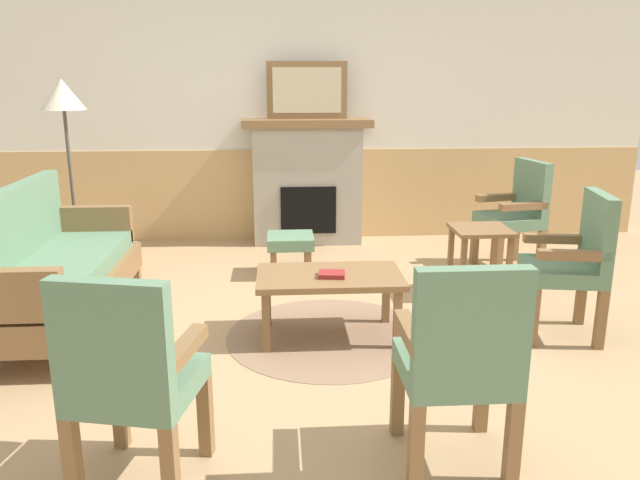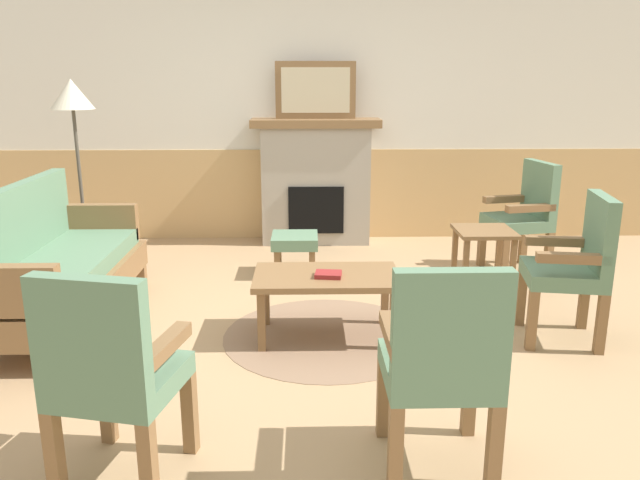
# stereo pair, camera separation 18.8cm
# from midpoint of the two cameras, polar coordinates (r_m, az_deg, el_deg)

# --- Properties ---
(ground_plane) EXTENTS (14.00, 14.00, 0.00)m
(ground_plane) POSITION_cam_midpoint_polar(r_m,az_deg,el_deg) (4.39, 1.34, -8.14)
(ground_plane) COLOR tan
(wall_back) EXTENTS (7.20, 0.14, 2.70)m
(wall_back) POSITION_cam_midpoint_polar(r_m,az_deg,el_deg) (6.65, 0.39, 11.40)
(wall_back) COLOR silver
(wall_back) RESTS_ON ground_plane
(fireplace) EXTENTS (1.30, 0.44, 1.28)m
(fireplace) POSITION_cam_midpoint_polar(r_m,az_deg,el_deg) (6.48, 0.44, 5.44)
(fireplace) COLOR #A39989
(fireplace) RESTS_ON ground_plane
(framed_picture) EXTENTS (0.80, 0.04, 0.56)m
(framed_picture) POSITION_cam_midpoint_polar(r_m,az_deg,el_deg) (6.39, 0.46, 13.49)
(framed_picture) COLOR brown
(framed_picture) RESTS_ON fireplace
(couch) EXTENTS (0.70, 1.80, 0.98)m
(couch) POSITION_cam_midpoint_polar(r_m,az_deg,el_deg) (4.74, -21.79, -2.41)
(couch) COLOR brown
(couch) RESTS_ON ground_plane
(coffee_table) EXTENTS (0.96, 0.56, 0.44)m
(coffee_table) POSITION_cam_midpoint_polar(r_m,az_deg,el_deg) (4.15, 1.90, -3.86)
(coffee_table) COLOR brown
(coffee_table) RESTS_ON ground_plane
(round_rug) EXTENTS (1.40, 1.40, 0.01)m
(round_rug) POSITION_cam_midpoint_polar(r_m,az_deg,el_deg) (4.29, 1.86, -8.70)
(round_rug) COLOR #896B51
(round_rug) RESTS_ON ground_plane
(book_on_table) EXTENTS (0.19, 0.16, 0.03)m
(book_on_table) POSITION_cam_midpoint_polar(r_m,az_deg,el_deg) (4.08, 2.09, -3.17)
(book_on_table) COLOR maroon
(book_on_table) RESTS_ON coffee_table
(footstool) EXTENTS (0.40, 0.40, 0.36)m
(footstool) POSITION_cam_midpoint_polar(r_m,az_deg,el_deg) (5.47, -1.33, -0.30)
(footstool) COLOR brown
(footstool) RESTS_ON ground_plane
(armchair_near_fireplace) EXTENTS (0.55, 0.55, 0.98)m
(armchair_near_fireplace) POSITION_cam_midpoint_polar(r_m,az_deg,el_deg) (4.42, 23.41, -1.84)
(armchair_near_fireplace) COLOR brown
(armchair_near_fireplace) RESTS_ON ground_plane
(armchair_by_window_left) EXTENTS (0.56, 0.56, 0.98)m
(armchair_by_window_left) POSITION_cam_midpoint_polar(r_m,az_deg,el_deg) (5.84, 19.04, 2.42)
(armchair_by_window_left) COLOR brown
(armchair_by_window_left) RESTS_ON ground_plane
(armchair_front_left) EXTENTS (0.48, 0.48, 0.98)m
(armchair_front_left) POSITION_cam_midpoint_polar(r_m,az_deg,el_deg) (2.79, 13.01, -10.53)
(armchair_front_left) COLOR brown
(armchair_front_left) RESTS_ON ground_plane
(armchair_front_center) EXTENTS (0.57, 0.57, 0.98)m
(armchair_front_center) POSITION_cam_midpoint_polar(r_m,az_deg,el_deg) (2.75, -16.64, -11.21)
(armchair_front_center) COLOR brown
(armchair_front_center) RESTS_ON ground_plane
(side_table) EXTENTS (0.44, 0.44, 0.55)m
(side_table) POSITION_cam_midpoint_polar(r_m,az_deg,el_deg) (5.07, 15.72, -0.34)
(side_table) COLOR brown
(side_table) RESTS_ON ground_plane
(floor_lamp_by_couch) EXTENTS (0.36, 0.36, 1.68)m
(floor_lamp_by_couch) POSITION_cam_midpoint_polar(r_m,az_deg,el_deg) (5.74, -20.71, 11.29)
(floor_lamp_by_couch) COLOR #332D28
(floor_lamp_by_couch) RESTS_ON ground_plane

